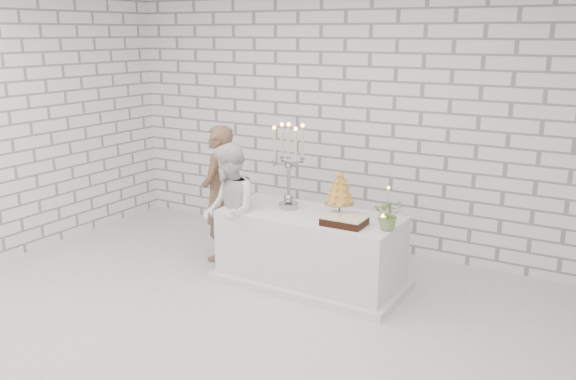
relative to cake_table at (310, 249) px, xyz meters
The scene contains 11 objects.
ground 1.26m from the cake_table, 104.24° to the right, with size 6.00×5.00×0.01m, color silver.
wall_back 1.77m from the cake_table, 102.42° to the left, with size 6.00×0.01×3.00m, color white.
cake_table is the anchor object (origin of this frame).
groom 1.30m from the cake_table, behind, with size 0.55×0.36×1.52m, color brown.
bride 0.91m from the cake_table, 161.58° to the right, with size 0.69×0.54×1.42m, color white.
candelabra 0.87m from the cake_table, 168.21° to the left, with size 0.36×0.36×0.88m, color #95959F, non-canonical shape.
croquembouche 0.68m from the cake_table, ahead, with size 0.30×0.30×0.46m, color #B77F2B, non-canonical shape.
chocolate_cake 0.63m from the cake_table, 19.67° to the right, with size 0.39×0.28×0.08m, color black.
pillar_candle 0.91m from the cake_table, ahead, with size 0.08×0.08×0.12m, color white.
extra_taper 0.93m from the cake_table, 11.98° to the left, with size 0.06×0.06×0.32m, color beige.
flowers 1.00m from the cake_table, ahead, with size 0.27×0.23×0.30m, color #56864C.
Camera 1 is at (3.01, -3.88, 2.50)m, focal length 37.57 mm.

